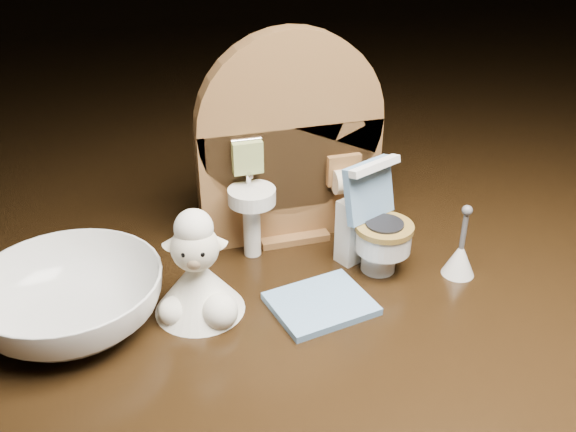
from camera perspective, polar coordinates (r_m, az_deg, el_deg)
The scene contains 6 objects.
backdrop_panel at distance 0.44m, azimuth 0.17°, elevation 5.68°, with size 0.13×0.05×0.15m.
toy_toilet at distance 0.43m, azimuth 7.54°, elevation -1.18°, with size 0.05×0.05×0.08m.
bath_mat at distance 0.40m, azimuth 2.93°, elevation -7.79°, with size 0.06×0.05×0.00m, color #6B95C1.
toilet_brush at distance 0.44m, azimuth 15.04°, elevation -3.49°, with size 0.02×0.02×0.05m.
plush_lamb at distance 0.39m, azimuth -8.01°, elevation -5.47°, with size 0.06×0.06×0.07m.
ceramic_bowl at distance 0.40m, azimuth -18.77°, elevation -7.13°, with size 0.11×0.11×0.03m, color white.
Camera 1 is at (-0.12, -0.32, 0.24)m, focal length 40.00 mm.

